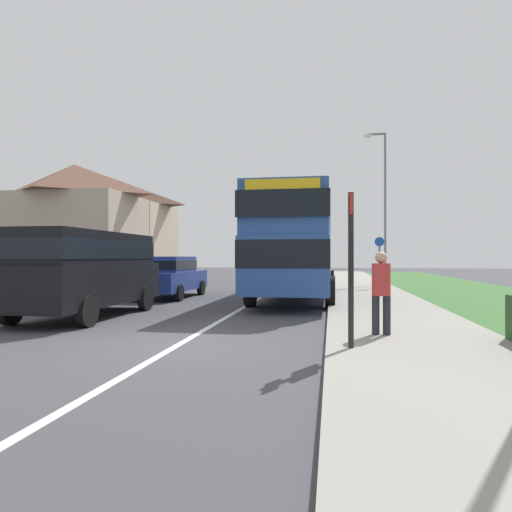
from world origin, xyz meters
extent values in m
plane|color=#424247|center=(0.00, 0.00, 0.00)|extent=(120.00, 120.00, 0.00)
cube|color=silver|center=(0.00, 8.00, 0.00)|extent=(0.14, 60.00, 0.01)
cube|color=gray|center=(4.20, 6.00, 0.06)|extent=(3.20, 68.00, 0.12)
cube|color=#284C93|center=(1.41, 9.15, 1.32)|extent=(2.50, 10.07, 1.65)
cube|color=#284C93|center=(1.41, 9.15, 2.92)|extent=(2.45, 9.87, 1.55)
cube|color=black|center=(1.41, 9.15, 1.65)|extent=(2.53, 10.13, 0.76)
cube|color=black|center=(1.41, 9.15, 3.00)|extent=(2.53, 10.13, 0.72)
cube|color=gold|center=(1.41, 4.16, 3.42)|extent=(2.00, 0.08, 0.44)
cylinder|color=black|center=(0.16, 12.27, 0.50)|extent=(0.30, 1.00, 1.00)
cylinder|color=black|center=(2.66, 12.27, 0.50)|extent=(0.30, 1.00, 1.00)
cylinder|color=black|center=(0.16, 6.38, 0.50)|extent=(0.30, 1.00, 1.00)
cylinder|color=black|center=(2.66, 6.38, 0.50)|extent=(0.30, 1.00, 1.00)
cube|color=black|center=(-3.63, 3.18, 0.87)|extent=(1.95, 5.19, 1.02)
cube|color=black|center=(-3.63, 3.18, 1.80)|extent=(1.72, 4.78, 0.83)
cube|color=black|center=(-3.63, 3.18, 1.76)|extent=(1.75, 4.82, 0.47)
cylinder|color=black|center=(-4.59, 4.79, 0.36)|extent=(0.20, 0.72, 0.72)
cylinder|color=black|center=(-2.68, 4.79, 0.36)|extent=(0.20, 0.72, 0.72)
cylinder|color=black|center=(-4.59, 1.57, 0.36)|extent=(0.20, 0.72, 0.72)
cylinder|color=black|center=(-2.68, 1.57, 0.36)|extent=(0.20, 0.72, 0.72)
cube|color=navy|center=(-3.56, 9.05, 0.65)|extent=(1.85, 4.49, 0.71)
cube|color=navy|center=(-3.56, 8.83, 1.30)|extent=(1.63, 2.47, 0.58)
cube|color=black|center=(-3.56, 8.83, 1.27)|extent=(1.66, 2.49, 0.33)
cylinder|color=black|center=(-4.46, 10.44, 0.30)|extent=(0.20, 0.60, 0.60)
cylinder|color=black|center=(-2.65, 10.44, 0.30)|extent=(0.20, 0.60, 0.60)
cylinder|color=black|center=(-4.46, 7.66, 0.30)|extent=(0.20, 0.60, 0.60)
cylinder|color=black|center=(-2.65, 7.66, 0.30)|extent=(0.20, 0.60, 0.60)
cylinder|color=#23232D|center=(3.51, 0.94, 0.42)|extent=(0.14, 0.14, 0.85)
cylinder|color=#23232D|center=(3.71, 0.94, 0.42)|extent=(0.14, 0.14, 0.85)
cylinder|color=#BF3333|center=(3.61, 0.94, 1.15)|extent=(0.34, 0.34, 0.60)
sphere|color=tan|center=(3.61, 0.94, 1.56)|extent=(0.22, 0.22, 0.22)
cylinder|color=black|center=(3.00, -0.39, 1.30)|extent=(0.09, 0.09, 2.60)
cube|color=red|center=(3.00, -0.39, 2.40)|extent=(0.04, 0.44, 0.32)
cube|color=black|center=(3.00, -0.37, 1.55)|extent=(0.06, 0.52, 0.68)
cylinder|color=slate|center=(4.94, 14.30, 1.05)|extent=(0.08, 0.08, 2.10)
cylinder|color=blue|center=(4.94, 14.30, 2.30)|extent=(0.44, 0.03, 0.44)
cylinder|color=slate|center=(5.55, 17.35, 4.12)|extent=(0.12, 0.12, 8.25)
cube|color=slate|center=(5.10, 17.35, 8.20)|extent=(0.90, 0.10, 0.10)
cube|color=silver|center=(4.65, 17.35, 8.13)|extent=(0.36, 0.20, 0.14)
cube|color=tan|center=(-13.67, 19.09, 2.76)|extent=(7.80, 5.86, 5.52)
pyramid|color=brown|center=(-13.67, 19.09, 6.54)|extent=(7.80, 5.86, 2.04)
cube|color=#C1A88E|center=(-13.67, 25.07, 2.76)|extent=(7.80, 5.86, 5.52)
pyramid|color=#4C3328|center=(-13.67, 25.07, 6.54)|extent=(7.80, 5.86, 2.04)
camera|label=1|loc=(2.69, -7.77, 1.56)|focal=31.83mm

